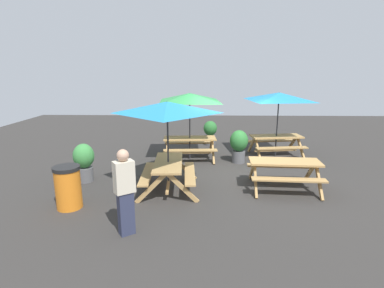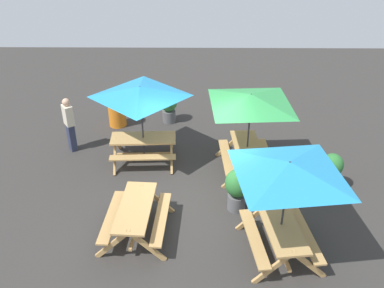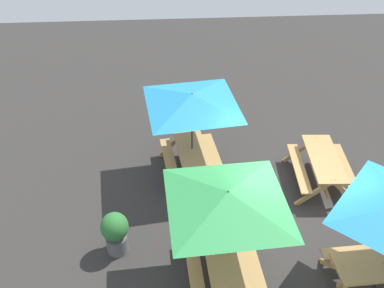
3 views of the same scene
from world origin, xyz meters
name	(u,v)px [view 1 (image 1 of 3)]	position (x,y,z in m)	size (l,w,h in m)	color
ground_plane	(231,172)	(0.00, 0.00, 0.00)	(24.00, 24.00, 0.00)	#33302D
picnic_table_0	(284,168)	(1.25, 1.24, 0.56)	(1.63, 1.88, 0.81)	tan
picnic_table_1	(190,102)	(-1.46, -1.31, 1.99)	(2.82, 2.82, 2.34)	tan
picnic_table_2	(279,101)	(-1.84, 1.79, 1.99)	(2.81, 2.81, 2.34)	tan
picnic_table_3	(167,114)	(1.40, -1.77, 1.99)	(2.09, 2.09, 2.34)	tan
trash_bin_orange	(68,187)	(2.50, -3.92, 0.49)	(0.59, 0.59, 0.98)	orange
potted_plant_0	(239,144)	(-1.06, 0.35, 0.63)	(0.60, 0.60, 1.11)	#59595B
potted_plant_1	(210,132)	(-3.53, -0.52, 0.56)	(0.56, 0.56, 1.01)	#59595B
potted_plant_2	(84,161)	(0.83, -4.18, 0.60)	(0.57, 0.57, 1.08)	#59595B
person_standing	(125,190)	(3.60, -2.35, 0.89)	(0.38, 0.42, 1.67)	#2D334C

